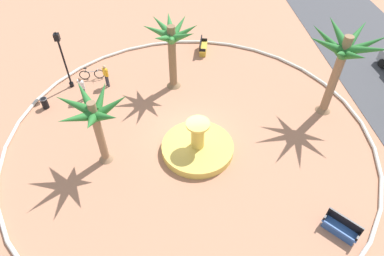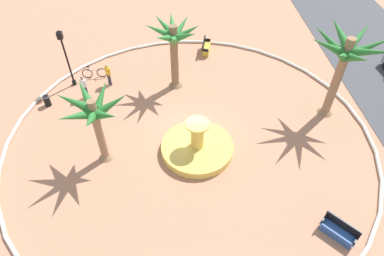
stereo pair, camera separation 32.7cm
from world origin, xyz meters
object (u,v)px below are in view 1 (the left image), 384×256
Objects in this scene: fountain at (198,147)px; bicycle_red_frame at (92,74)px; bench_west at (340,228)px; person_cyclist_helmet at (82,87)px; bench_east at (203,48)px; person_cyclist_photo at (106,75)px; palm_tree_mid_plaza at (343,55)px; palm_tree_near_fountain at (94,116)px; lamppost at (63,56)px; trash_bin at (45,103)px; palm_tree_by_curb at (172,41)px.

fountain reaches higher than bicycle_red_frame.
bench_west is 16.54m from person_cyclist_helmet.
person_cyclist_photo is at bearing -62.41° from bench_east.
fountain is 2.62× the size of bench_west.
person_cyclist_photo is at bearing 51.32° from bicycle_red_frame.
person_cyclist_helmet is at bearing -99.64° from palm_tree_mid_plaza.
palm_tree_mid_plaza is at bearing 101.68° from palm_tree_near_fountain.
palm_tree_near_fountain is at bearing -88.52° from fountain.
person_cyclist_photo is at bearing -139.71° from fountain.
fountain is 9.82m from bicycle_red_frame.
bench_east is at bearing -137.90° from palm_tree_mid_plaza.
palm_tree_mid_plaza is 10.67m from bench_east.
trash_bin is (2.08, -1.28, -2.01)m from lamppost.
palm_tree_near_fountain is 13.52m from palm_tree_mid_plaza.
person_cyclist_photo is (3.61, -6.91, 0.58)m from bench_east.
bench_east is at bearing 148.08° from palm_tree_by_curb.
person_cyclist_helmet is at bearing -59.55° from bench_east.
fountain is 2.34× the size of person_cyclist_helmet.
fountain reaches higher than trash_bin.
bench_west is 2.08× the size of trash_bin.
bicycle_red_frame is (-12.80, -12.40, 0.04)m from bench_west.
person_cyclist_helmet is (0.90, -5.81, -2.45)m from palm_tree_by_curb.
bench_west is at bearing 49.92° from person_cyclist_helmet.
bicycle_red_frame is (2.71, -8.04, 0.04)m from bench_east.
fountain is 0.92× the size of palm_tree_near_fountain.
fountain is 10.13m from bench_east.
bicycle_red_frame is at bearing -107.72° from palm_tree_mid_plaza.
palm_tree_by_curb reaches higher than lamppost.
palm_tree_mid_plaza is 15.52m from person_cyclist_helmet.
bench_east is 16.11m from bench_west.
palm_tree_near_fountain is 7.35m from lamppost.
palm_tree_near_fountain is (0.13, -5.03, 2.91)m from fountain.
person_cyclist_helmet is 1.86m from person_cyclist_photo.
bench_west is (5.49, 5.84, 0.04)m from fountain.
fountain is at bearing 41.90° from bicycle_red_frame.
palm_tree_mid_plaza is at bearing 74.38° from person_cyclist_photo.
lamppost is at bearing -131.39° from bench_west.
lamppost is (-6.60, -7.88, 2.09)m from fountain.
palm_tree_by_curb is (-6.05, -0.99, 3.10)m from fountain.
person_cyclist_photo is (-1.26, 1.37, -0.03)m from person_cyclist_helmet.
palm_tree_by_curb is 2.83× the size of person_cyclist_photo.
bench_west is 17.82m from bicycle_red_frame.
bench_west reaches higher than trash_bin.
person_cyclist_helmet reaches higher than trash_bin.
palm_tree_by_curb is 6.98m from lamppost.
lamppost is (-12.09, -13.72, 2.05)m from bench_west.
bench_west is at bearing 63.74° from palm_tree_near_fountain.
fountain is at bearing 52.89° from person_cyclist_helmet.
palm_tree_near_fountain is at bearing -78.32° from palm_tree_mid_plaza.
bench_east is 10.17m from lamppost.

